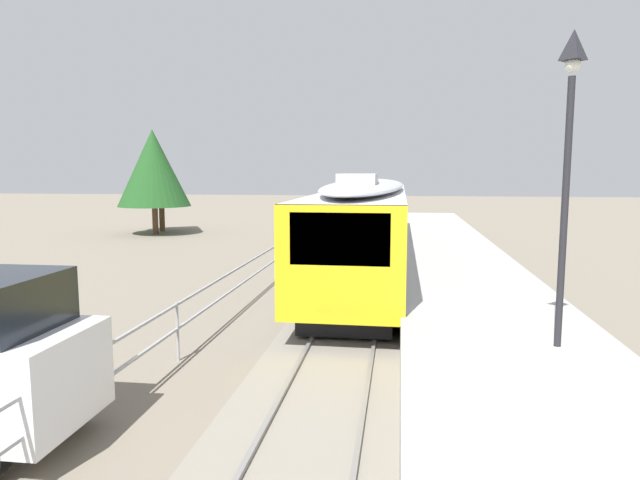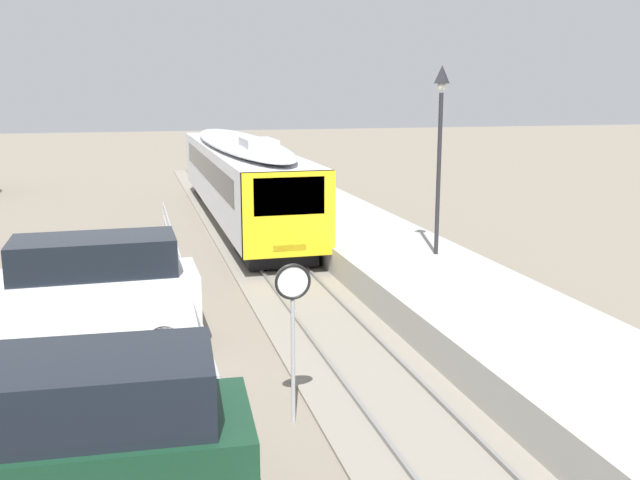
{
  "view_description": "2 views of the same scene",
  "coord_description": "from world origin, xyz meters",
  "views": [
    {
      "loc": [
        1.25,
        10.43,
        3.93
      ],
      "look_at": [
        -1.0,
        25.8,
        2.0
      ],
      "focal_mm": 30.85,
      "sensor_mm": 36.0,
      "label": 1
    },
    {
      "loc": [
        -4.43,
        1.6,
        5.59
      ],
      "look_at": [
        0.4,
        19.8,
        1.6
      ],
      "focal_mm": 39.98,
      "sensor_mm": 36.0,
      "label": 2
    }
  ],
  "objects": [
    {
      "name": "tree_behind_station_far",
      "position": [
        -14.4,
        44.87,
        3.62
      ],
      "size": [
        3.64,
        3.64,
        5.58
      ],
      "color": "brown",
      "rests_on": "ground"
    },
    {
      "name": "track_rails",
      "position": [
        0.0,
        22.0,
        0.03
      ],
      "size": [
        3.2,
        60.0,
        0.14
      ],
      "color": "gray",
      "rests_on": "ground"
    },
    {
      "name": "platform_lamp_mid_platform",
      "position": [
        4.02,
        20.25,
        4.62
      ],
      "size": [
        0.34,
        0.34,
        5.35
      ],
      "color": "#232328",
      "rests_on": "station_platform"
    },
    {
      "name": "commuter_train",
      "position": [
        0.0,
        31.72,
        2.15
      ],
      "size": [
        2.82,
        20.08,
        3.74
      ],
      "color": "silver",
      "rests_on": "track_rails"
    },
    {
      "name": "station_platform",
      "position": [
        3.25,
        22.0,
        0.45
      ],
      "size": [
        3.9,
        60.0,
        0.9
      ],
      "primitive_type": "cube",
      "color": "#A8A59E",
      "rests_on": "ground"
    },
    {
      "name": "tree_behind_carpark",
      "position": [
        -14.08,
        43.16,
        4.16
      ],
      "size": [
        4.49,
        4.49,
        6.56
      ],
      "color": "brown",
      "rests_on": "ground"
    },
    {
      "name": "ground_plane",
      "position": [
        -3.0,
        22.0,
        0.0
      ],
      "size": [
        160.0,
        160.0,
        0.0
      ],
      "primitive_type": "plane",
      "color": "slate"
    }
  ]
}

